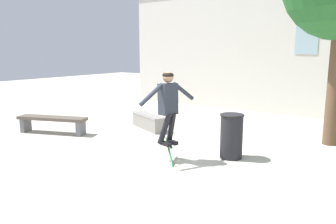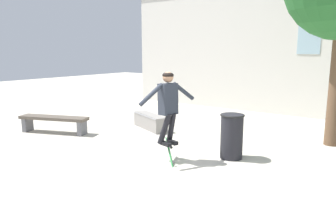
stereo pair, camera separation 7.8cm
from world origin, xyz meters
name	(u,v)px [view 1 (the left image)]	position (x,y,z in m)	size (l,w,h in m)	color
ground_plane	(152,178)	(0.00, 0.00, 0.00)	(40.00, 40.00, 0.00)	beige
building_backdrop	(287,44)	(0.03, 7.21, 2.38)	(13.27, 0.52, 5.79)	beige
park_bench	(52,121)	(-4.10, 0.89, 0.34)	(1.90, 1.07, 0.45)	brown
skate_ledge	(149,122)	(-2.36, 2.79, 0.21)	(1.38, 0.85, 0.41)	gray
trash_bin	(231,135)	(0.61, 1.81, 0.48)	(0.49, 0.49, 0.92)	black
skater	(168,102)	(-0.33, 0.91, 1.19)	(0.41, 1.33, 1.44)	#282D38
skateboard_flipping	(170,155)	(-0.24, 0.87, 0.14)	(0.53, 0.54, 0.61)	#237F38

